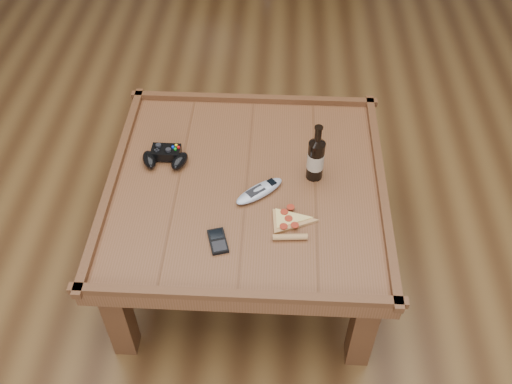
{
  "coord_description": "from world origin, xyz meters",
  "views": [
    {
      "loc": [
        0.11,
        -1.44,
        1.93
      ],
      "look_at": [
        0.04,
        -0.11,
        0.52
      ],
      "focal_mm": 40.0,
      "sensor_mm": 36.0,
      "label": 1
    }
  ],
  "objects_px": {
    "beer_bottle": "(316,157)",
    "pizza_slice": "(289,222)",
    "smartphone": "(218,241)",
    "remote_control": "(259,191)",
    "game_controller": "(165,157)",
    "coffee_table": "(247,195)"
  },
  "relations": [
    {
      "from": "remote_control",
      "to": "coffee_table",
      "type": "bearing_deg",
      "value": -174.74
    },
    {
      "from": "beer_bottle",
      "to": "smartphone",
      "type": "relative_size",
      "value": 2.07
    },
    {
      "from": "coffee_table",
      "to": "beer_bottle",
      "type": "relative_size",
      "value": 4.39
    },
    {
      "from": "beer_bottle",
      "to": "pizza_slice",
      "type": "bearing_deg",
      "value": -111.06
    },
    {
      "from": "coffee_table",
      "to": "beer_bottle",
      "type": "height_order",
      "value": "beer_bottle"
    },
    {
      "from": "beer_bottle",
      "to": "game_controller",
      "type": "height_order",
      "value": "beer_bottle"
    },
    {
      "from": "beer_bottle",
      "to": "remote_control",
      "type": "distance_m",
      "value": 0.23
    },
    {
      "from": "beer_bottle",
      "to": "coffee_table",
      "type": "bearing_deg",
      "value": -168.33
    },
    {
      "from": "coffee_table",
      "to": "pizza_slice",
      "type": "bearing_deg",
      "value": -49.88
    },
    {
      "from": "remote_control",
      "to": "smartphone",
      "type": "bearing_deg",
      "value": -69.04
    },
    {
      "from": "beer_bottle",
      "to": "smartphone",
      "type": "height_order",
      "value": "beer_bottle"
    },
    {
      "from": "coffee_table",
      "to": "remote_control",
      "type": "xyz_separation_m",
      "value": [
        0.05,
        -0.05,
        0.07
      ]
    },
    {
      "from": "beer_bottle",
      "to": "smartphone",
      "type": "xyz_separation_m",
      "value": [
        -0.32,
        -0.33,
        -0.09
      ]
    },
    {
      "from": "beer_bottle",
      "to": "remote_control",
      "type": "relative_size",
      "value": 1.23
    },
    {
      "from": "smartphone",
      "to": "remote_control",
      "type": "bearing_deg",
      "value": 44.28
    },
    {
      "from": "pizza_slice",
      "to": "remote_control",
      "type": "xyz_separation_m",
      "value": [
        -0.11,
        0.13,
        0.01
      ]
    },
    {
      "from": "beer_bottle",
      "to": "pizza_slice",
      "type": "relative_size",
      "value": 1.08
    },
    {
      "from": "game_controller",
      "to": "beer_bottle",
      "type": "bearing_deg",
      "value": -4.44
    },
    {
      "from": "game_controller",
      "to": "remote_control",
      "type": "xyz_separation_m",
      "value": [
        0.36,
        -0.15,
        -0.01
      ]
    },
    {
      "from": "game_controller",
      "to": "pizza_slice",
      "type": "height_order",
      "value": "game_controller"
    },
    {
      "from": "beer_bottle",
      "to": "pizza_slice",
      "type": "height_order",
      "value": "beer_bottle"
    },
    {
      "from": "smartphone",
      "to": "remote_control",
      "type": "xyz_separation_m",
      "value": [
        0.13,
        0.23,
        0.01
      ]
    }
  ]
}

